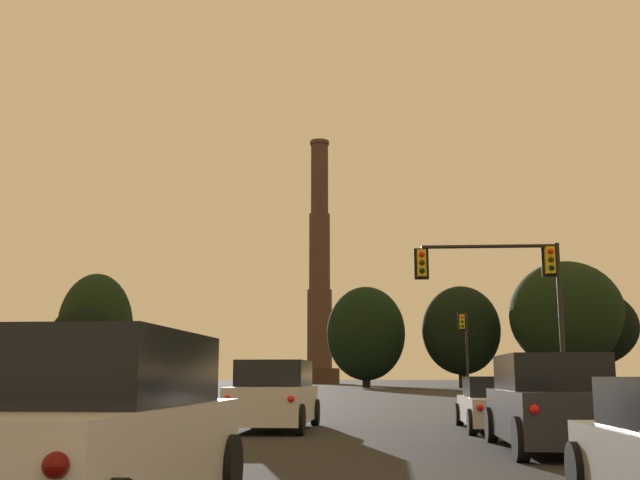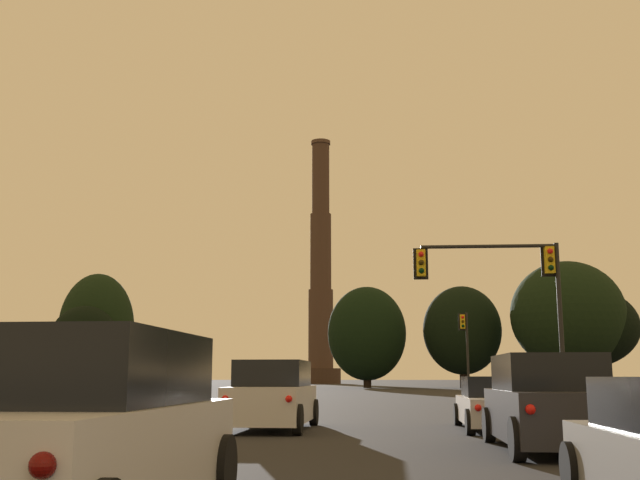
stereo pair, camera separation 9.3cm
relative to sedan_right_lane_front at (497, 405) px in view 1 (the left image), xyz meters
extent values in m
cube|color=silver|center=(0.00, -0.05, -0.14)|extent=(1.95, 4.66, 0.70)
cube|color=black|center=(0.01, 0.18, 0.48)|extent=(1.69, 2.25, 0.55)
cylinder|color=black|center=(-0.82, 1.87, -0.35)|extent=(0.24, 0.65, 0.64)
cylinder|color=black|center=(0.94, 1.82, -0.35)|extent=(0.24, 0.65, 0.64)
cylinder|color=black|center=(-0.94, -1.92, -0.35)|extent=(0.24, 0.65, 0.64)
cylinder|color=black|center=(0.82, -1.98, -0.35)|extent=(0.24, 0.65, 0.64)
sphere|color=red|center=(-0.80, -2.35, 0.01)|extent=(0.17, 0.17, 0.17)
sphere|color=red|center=(0.64, -2.39, 0.01)|extent=(0.17, 0.17, 0.17)
cube|color=silver|center=(-6.10, -14.00, 0.02)|extent=(2.03, 4.84, 0.95)
cube|color=black|center=(-6.10, -13.88, 0.84)|extent=(1.84, 2.84, 0.70)
cylinder|color=black|center=(-7.00, -12.06, -0.29)|extent=(0.24, 0.76, 0.76)
cylinder|color=black|center=(-5.12, -12.10, -0.29)|extent=(0.24, 0.76, 0.76)
sphere|color=#500705|center=(-5.38, -16.44, 0.23)|extent=(0.17, 0.17, 0.17)
cylinder|color=black|center=(-0.89, -11.35, -0.35)|extent=(0.24, 0.65, 0.64)
cube|color=silver|center=(-6.07, -0.32, 0.02)|extent=(2.05, 4.85, 0.95)
cube|color=black|center=(-6.07, -0.20, 0.84)|extent=(1.86, 2.85, 0.70)
cylinder|color=black|center=(-6.96, 1.63, -0.29)|extent=(0.24, 0.77, 0.76)
cylinder|color=black|center=(-5.08, 1.58, -0.29)|extent=(0.24, 0.77, 0.76)
cylinder|color=black|center=(-7.07, -2.22, -0.29)|extent=(0.24, 0.77, 0.76)
cylinder|color=black|center=(-5.19, -2.27, -0.29)|extent=(0.24, 0.77, 0.76)
sphere|color=red|center=(-6.92, -2.72, 0.23)|extent=(0.17, 0.17, 0.17)
sphere|color=red|center=(-5.36, -2.76, 0.23)|extent=(0.17, 0.17, 0.17)
cube|color=#232328|center=(0.09, -5.86, 0.02)|extent=(2.06, 4.85, 0.95)
cube|color=black|center=(0.10, -5.74, 0.84)|extent=(1.86, 2.85, 0.70)
cylinder|color=black|center=(-0.79, -3.91, -0.29)|extent=(0.24, 0.77, 0.76)
cylinder|color=black|center=(1.09, -3.97, -0.29)|extent=(0.24, 0.77, 0.76)
cylinder|color=black|center=(-0.90, -7.76, -0.29)|extent=(0.24, 0.77, 0.76)
cylinder|color=black|center=(0.98, -7.81, -0.29)|extent=(0.24, 0.77, 0.76)
sphere|color=red|center=(-0.76, -8.26, 0.23)|extent=(0.17, 0.17, 0.17)
sphere|color=red|center=(0.80, -8.30, 0.23)|extent=(0.17, 0.17, 0.17)
cylinder|color=black|center=(3.88, 8.15, 2.60)|extent=(0.18, 0.18, 6.54)
cylinder|color=black|center=(3.88, 8.15, -0.62)|extent=(0.40, 0.40, 0.10)
cube|color=yellow|center=(3.59, 8.15, 5.20)|extent=(0.34, 0.34, 1.04)
cube|color=black|center=(3.59, 8.33, 5.20)|extent=(0.58, 0.03, 1.25)
sphere|color=red|center=(3.59, 7.96, 5.53)|extent=(0.22, 0.22, 0.22)
sphere|color=#352604|center=(3.59, 7.96, 5.20)|extent=(0.22, 0.22, 0.22)
sphere|color=black|center=(3.59, 7.96, 4.88)|extent=(0.22, 0.22, 0.22)
cylinder|color=black|center=(1.25, 8.15, 5.77)|extent=(5.25, 0.14, 0.14)
sphere|color=black|center=(3.88, 8.15, 5.77)|extent=(0.18, 0.18, 0.18)
cube|color=yellow|center=(-1.37, 8.15, 5.13)|extent=(0.34, 0.34, 1.04)
cube|color=black|center=(-1.37, 8.33, 5.13)|extent=(0.58, 0.03, 1.25)
sphere|color=red|center=(-1.37, 7.96, 5.46)|extent=(0.22, 0.22, 0.22)
sphere|color=#352604|center=(-1.37, 7.96, 5.13)|extent=(0.22, 0.22, 0.22)
sphere|color=black|center=(-1.37, 7.96, 4.81)|extent=(0.22, 0.22, 0.22)
cylinder|color=black|center=(3.70, 35.00, 2.37)|extent=(0.18, 0.18, 6.07)
cylinder|color=black|center=(3.70, 35.00, -0.62)|extent=(0.40, 0.40, 0.10)
cube|color=yellow|center=(3.41, 35.00, 4.74)|extent=(0.34, 0.34, 1.04)
cube|color=black|center=(3.41, 35.18, 4.74)|extent=(0.58, 0.03, 1.25)
sphere|color=red|center=(3.41, 34.81, 5.06)|extent=(0.22, 0.22, 0.22)
sphere|color=#352604|center=(3.41, 34.81, 4.74)|extent=(0.22, 0.22, 0.22)
sphere|color=black|center=(3.41, 34.81, 4.41)|extent=(0.22, 0.22, 0.22)
cylinder|color=#3C2B22|center=(-13.20, 125.61, 0.80)|extent=(7.77, 7.77, 2.93)
cylinder|color=#473328|center=(-13.20, 125.61, 9.91)|extent=(4.86, 4.86, 15.30)
cylinder|color=#473328|center=(-13.20, 125.61, 25.21)|extent=(4.18, 4.18, 15.30)
cylinder|color=#473328|center=(-13.20, 125.61, 40.51)|extent=(3.50, 3.50, 15.30)
cylinder|color=#4E382C|center=(-13.20, 125.61, 47.80)|extent=(3.92, 3.92, 0.70)
cylinder|color=black|center=(21.76, 70.49, 1.10)|extent=(1.33, 1.33, 3.54)
ellipsoid|color=black|center=(21.76, 70.49, 6.52)|extent=(13.31, 11.98, 9.74)
cylinder|color=black|center=(7.86, 72.69, 0.82)|extent=(0.96, 0.96, 2.97)
ellipsoid|color=black|center=(7.86, 72.69, 6.37)|extent=(9.61, 8.65, 10.86)
cylinder|color=black|center=(-40.07, 77.16, 0.47)|extent=(0.99, 0.99, 2.28)
ellipsoid|color=black|center=(-40.07, 77.16, 7.11)|extent=(9.93, 8.94, 14.65)
cylinder|color=black|center=(-39.96, 72.79, 0.70)|extent=(0.86, 0.86, 2.73)
ellipsoid|color=black|center=(-39.96, 72.79, 5.32)|extent=(8.62, 7.75, 8.70)
cylinder|color=black|center=(19.68, 68.46, 1.18)|extent=(1.32, 1.32, 3.70)
ellipsoid|color=black|center=(19.68, 68.46, 7.81)|extent=(13.23, 11.90, 12.74)
cylinder|color=black|center=(-3.90, 73.96, 0.51)|extent=(0.99, 0.99, 2.36)
ellipsoid|color=black|center=(-3.90, 73.96, 6.10)|extent=(9.87, 8.88, 11.77)
camera|label=1|loc=(-3.45, -21.08, 0.76)|focal=42.00mm
camera|label=2|loc=(-3.36, -21.07, 0.76)|focal=42.00mm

